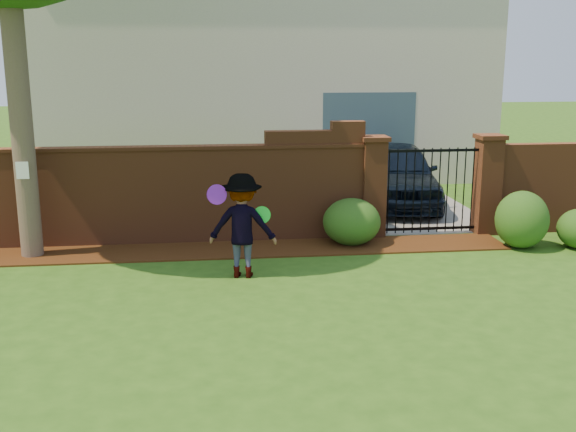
{
  "coord_description": "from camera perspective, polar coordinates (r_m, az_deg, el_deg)",
  "views": [
    {
      "loc": [
        -0.64,
        -8.18,
        3.31
      ],
      "look_at": [
        0.51,
        1.4,
        1.05
      ],
      "focal_mm": 42.85,
      "sensor_mm": 36.0,
      "label": 1
    }
  ],
  "objects": [
    {
      "name": "mulch_bed",
      "position": [
        11.98,
        -8.05,
        -2.91
      ],
      "size": [
        11.1,
        1.08,
        0.03
      ],
      "primitive_type": "cube",
      "color": "#361A09",
      "rests_on": "ground"
    },
    {
      "name": "man",
      "position": [
        10.38,
        -3.85,
        -0.84
      ],
      "size": [
        1.12,
        0.77,
        1.6
      ],
      "primitive_type": "imported",
      "rotation": [
        0.0,
        0.0,
        2.96
      ],
      "color": "gray",
      "rests_on": "ground"
    },
    {
      "name": "pillar_right",
      "position": [
        13.46,
        16.21,
        2.59
      ],
      "size": [
        0.5,
        0.5,
        1.88
      ],
      "color": "brown",
      "rests_on": "ground"
    },
    {
      "name": "pillar_left",
      "position": [
        12.77,
        7.07,
        2.46
      ],
      "size": [
        0.5,
        0.5,
        1.88
      ],
      "color": "brown",
      "rests_on": "ground"
    },
    {
      "name": "ground",
      "position": [
        8.85,
        -2.2,
        -8.83
      ],
      "size": [
        80.0,
        80.0,
        0.01
      ],
      "primitive_type": "cube",
      "color": "#2B5314",
      "rests_on": "ground"
    },
    {
      "name": "frisbee_green",
      "position": [
        10.29,
        -2.17,
        0.09
      ],
      "size": [
        0.27,
        0.1,
        0.26
      ],
      "primitive_type": "cylinder",
      "rotation": [
        1.43,
        0.0,
        -0.14
      ],
      "color": "green",
      "rests_on": "man"
    },
    {
      "name": "shrub_left",
      "position": [
        12.28,
        5.3,
        -0.48
      ],
      "size": [
        1.03,
        1.03,
        0.84
      ],
      "primitive_type": "ellipsoid",
      "color": "#1A4916",
      "rests_on": "ground"
    },
    {
      "name": "car",
      "position": [
        15.48,
        9.09,
        3.34
      ],
      "size": [
        2.25,
        4.34,
        1.41
      ],
      "primitive_type": "imported",
      "rotation": [
        0.0,
        0.0,
        -0.14
      ],
      "color": "black",
      "rests_on": "ground"
    },
    {
      "name": "driveway",
      "position": [
        17.02,
        7.39,
        1.88
      ],
      "size": [
        3.2,
        8.0,
        0.01
      ],
      "primitive_type": "cube",
      "color": "slate",
      "rests_on": "ground"
    },
    {
      "name": "frisbee_purple",
      "position": [
        10.13,
        -5.93,
        1.79
      ],
      "size": [
        0.31,
        0.15,
        0.3
      ],
      "primitive_type": "cylinder",
      "rotation": [
        1.36,
        0.0,
        0.23
      ],
      "color": "purple",
      "rests_on": "man"
    },
    {
      "name": "iron_gate",
      "position": [
        13.09,
        11.74,
        2.1
      ],
      "size": [
        1.78,
        0.03,
        1.6
      ],
      "color": "black",
      "rests_on": "ground"
    },
    {
      "name": "brick_wall",
      "position": [
        12.48,
        -13.01,
        1.84
      ],
      "size": [
        8.7,
        0.31,
        2.16
      ],
      "color": "brown",
      "rests_on": "ground"
    },
    {
      "name": "shrub_middle",
      "position": [
        12.69,
        18.83,
        -0.29
      ],
      "size": [
        0.92,
        0.92,
        1.02
      ],
      "primitive_type": "ellipsoid",
      "color": "#1A4916",
      "rests_on": "ground"
    },
    {
      "name": "house",
      "position": [
        20.24,
        -2.23,
        12.76
      ],
      "size": [
        12.4,
        6.4,
        6.3
      ],
      "color": "beige",
      "rests_on": "ground"
    },
    {
      "name": "paper_notice",
      "position": [
        11.9,
        -21.18,
        3.55
      ],
      "size": [
        0.2,
        0.01,
        0.28
      ],
      "primitive_type": "cube",
      "color": "white",
      "rests_on": "tree"
    }
  ]
}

